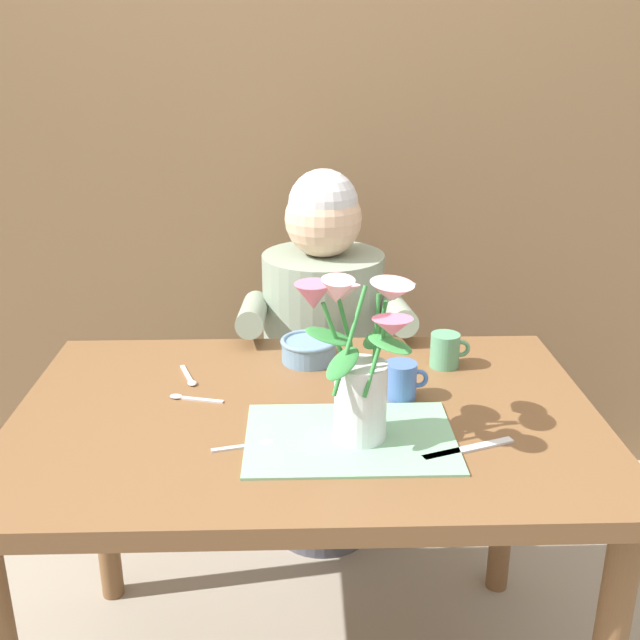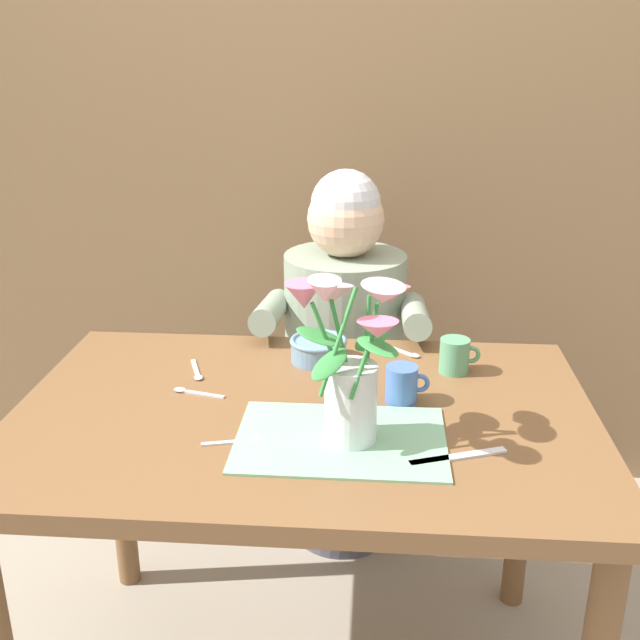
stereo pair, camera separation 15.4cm
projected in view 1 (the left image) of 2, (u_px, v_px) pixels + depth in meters
wood_panel_backdrop at (301, 110)px, 2.36m from camera, size 4.00×0.10×2.50m
dining_table at (306, 452)px, 1.59m from camera, size 1.20×0.80×0.74m
seated_person at (323, 367)px, 2.20m from camera, size 0.45×0.47×1.14m
striped_placemat at (350, 438)px, 1.44m from camera, size 0.40×0.28×0.00m
flower_vase at (360, 355)px, 1.39m from camera, size 0.25×0.24×0.34m
ceramic_bowl at (309, 349)px, 1.78m from camera, size 0.14×0.14×0.06m
dinner_knife at (468, 449)px, 1.40m from camera, size 0.18×0.08×0.00m
tea_cup at (446, 350)px, 1.75m from camera, size 0.09×0.07×0.08m
coffee_cup at (401, 380)px, 1.60m from camera, size 0.09×0.07×0.08m
spoon_0 at (188, 398)px, 1.60m from camera, size 0.12×0.04×0.01m
spoon_1 at (394, 349)px, 1.85m from camera, size 0.10×0.09×0.01m
spoon_2 at (253, 445)px, 1.42m from camera, size 0.12×0.04×0.01m
spoon_3 at (190, 379)px, 1.69m from camera, size 0.05×0.12×0.01m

